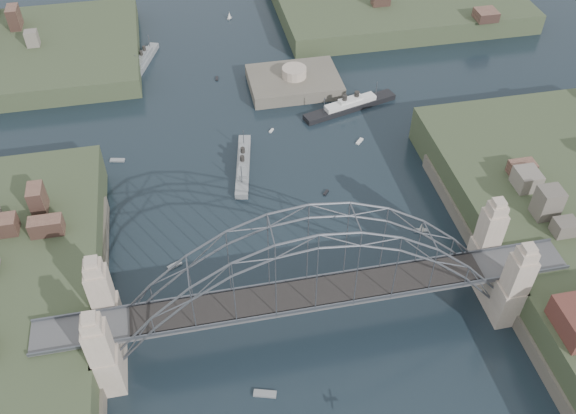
# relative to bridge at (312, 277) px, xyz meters

# --- Properties ---
(ground) EXTENTS (500.00, 500.00, 0.00)m
(ground) POSITION_rel_bridge_xyz_m (0.00, 0.00, -12.32)
(ground) COLOR black
(ground) RESTS_ON ground
(bridge) EXTENTS (84.00, 13.80, 24.60)m
(bridge) POSITION_rel_bridge_xyz_m (0.00, 0.00, 0.00)
(bridge) COLOR #4C4C4E
(bridge) RESTS_ON ground
(headland_nw) EXTENTS (60.00, 45.00, 9.00)m
(headland_nw) POSITION_rel_bridge_xyz_m (-55.00, 95.00, -11.82)
(headland_nw) COLOR #344026
(headland_nw) RESTS_ON ground
(headland_ne) EXTENTS (70.00, 55.00, 9.50)m
(headland_ne) POSITION_rel_bridge_xyz_m (50.00, 110.00, -11.57)
(headland_ne) COLOR #344026
(headland_ne) RESTS_ON ground
(fort_island) EXTENTS (22.00, 16.00, 9.40)m
(fort_island) POSITION_rel_bridge_xyz_m (12.00, 70.00, -12.66)
(fort_island) COLOR #565044
(fort_island) RESTS_ON ground
(naval_cruiser_near) EXTENTS (6.10, 19.63, 5.85)m
(naval_cruiser_near) POSITION_rel_bridge_xyz_m (-4.85, 41.74, -11.42)
(naval_cruiser_near) COLOR gray
(naval_cruiser_near) RESTS_ON ground
(naval_cruiser_far) EXTENTS (8.10, 16.83, 5.76)m
(naval_cruiser_far) POSITION_rel_bridge_xyz_m (-23.89, 88.69, -11.43)
(naval_cruiser_far) COLOR gray
(naval_cruiser_far) RESTS_ON ground
(ocean_liner) EXTENTS (23.64, 9.58, 5.81)m
(ocean_liner) POSITION_rel_bridge_xyz_m (22.99, 58.16, -11.42)
(ocean_liner) COLOR black
(ocean_liner) RESTS_ON ground
(small_boat_a) EXTENTS (2.79, 1.89, 0.45)m
(small_boat_a) POSITION_rel_bridge_xyz_m (-20.91, 17.23, -12.17)
(small_boat_a) COLOR silver
(small_boat_a) RESTS_ON ground
(small_boat_b) EXTENTS (1.47, 1.63, 0.45)m
(small_boat_b) POSITION_rel_bridge_xyz_m (10.36, 30.62, -12.17)
(small_boat_b) COLOR silver
(small_boat_b) RESTS_ON ground
(small_boat_c) EXTENTS (3.61, 2.07, 0.45)m
(small_boat_c) POSITION_rel_bridge_xyz_m (-9.34, -10.88, -12.17)
(small_boat_c) COLOR silver
(small_boat_c) RESTS_ON ground
(small_boat_d) EXTENTS (2.13, 2.20, 0.45)m
(small_boat_d) POSITION_rel_bridge_xyz_m (21.72, 45.51, -12.17)
(small_boat_d) COLOR silver
(small_boat_d) RESTS_ON ground
(small_boat_e) EXTENTS (3.24, 1.68, 0.45)m
(small_boat_e) POSITION_rel_bridge_xyz_m (-30.93, 49.40, -12.17)
(small_boat_e) COLOR silver
(small_boat_e) RESTS_ON ground
(small_boat_f) EXTENTS (1.27, 1.41, 0.45)m
(small_boat_f) POSITION_rel_bridge_xyz_m (3.25, 53.23, -12.17)
(small_boat_f) COLOR silver
(small_boat_f) RESTS_ON ground
(small_boat_h) EXTENTS (0.89, 1.87, 0.45)m
(small_boat_h) POSITION_rel_bridge_xyz_m (-6.33, 77.40, -12.17)
(small_boat_h) COLOR silver
(small_boat_h) RESTS_ON ground
(small_boat_i) EXTENTS (2.59, 1.28, 2.38)m
(small_boat_i) POSITION_rel_bridge_xyz_m (25.47, 16.78, -11.48)
(small_boat_i) COLOR silver
(small_boat_i) RESTS_ON ground
(small_boat_k) EXTENTS (1.64, 1.85, 2.38)m
(small_boat_k) POSITION_rel_bridge_xyz_m (0.96, 108.68, -11.36)
(small_boat_k) COLOR silver
(small_boat_k) RESTS_ON ground
(small_boat_l) EXTENTS (2.36, 1.83, 1.43)m
(small_boat_l) POSITION_rel_bridge_xyz_m (-34.28, 34.00, -12.04)
(small_boat_l) COLOR silver
(small_boat_l) RESTS_ON ground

